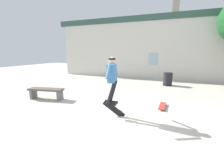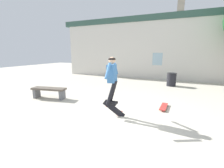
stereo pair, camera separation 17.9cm
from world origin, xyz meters
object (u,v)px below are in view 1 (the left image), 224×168
at_px(skater, 112,76).
at_px(skateboard_flipping, 114,109).
at_px(park_bench, 46,91).
at_px(trash_bin, 168,79).
at_px(skateboard_resting, 162,106).

xyz_separation_m(skater, skateboard_flipping, (0.04, 0.06, -1.08)).
distance_m(park_bench, trash_bin, 6.93).
xyz_separation_m(trash_bin, skateboard_resting, (-0.12, -4.14, -0.35)).
height_order(trash_bin, skater, skater).
distance_m(trash_bin, skateboard_resting, 4.15).
relative_size(skater, skateboard_resting, 1.74).
xyz_separation_m(trash_bin, skateboard_flipping, (-1.57, -5.45, -0.20)).
xyz_separation_m(skater, skateboard_resting, (1.49, 1.37, -1.23)).
bearing_deg(trash_bin, skateboard_resting, -91.66).
relative_size(park_bench, skateboard_flipping, 2.12).
relative_size(skateboard_flipping, skateboard_resting, 0.88).
xyz_separation_m(skateboard_flipping, skateboard_resting, (1.45, 1.31, -0.15)).
xyz_separation_m(trash_bin, skater, (-1.61, -5.51, 0.88)).
xyz_separation_m(park_bench, skateboard_resting, (4.82, 0.72, -0.28)).
height_order(park_bench, skateboard_flipping, skateboard_flipping).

